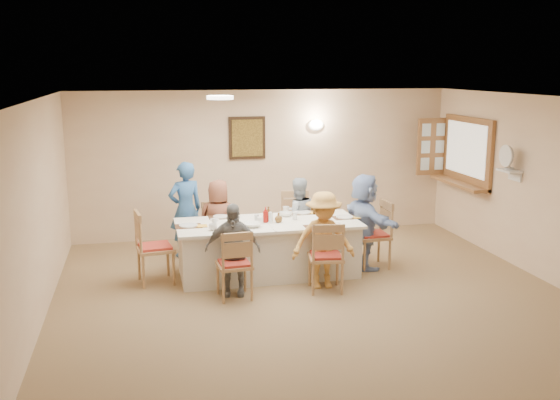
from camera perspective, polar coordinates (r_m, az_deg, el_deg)
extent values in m
plane|color=brown|center=(7.76, 3.79, -9.66)|extent=(7.00, 7.00, 0.00)
plane|color=beige|center=(10.73, -1.45, 3.37)|extent=(6.50, 0.00, 6.50)
plane|color=beige|center=(4.30, 17.63, -10.54)|extent=(6.50, 0.00, 6.50)
plane|color=beige|center=(7.18, -21.78, -1.82)|extent=(0.00, 7.00, 7.00)
plane|color=white|center=(7.22, 4.07, 9.12)|extent=(7.00, 7.00, 0.00)
cube|color=#352112|center=(10.59, -3.03, 5.69)|extent=(0.62, 0.04, 0.72)
cube|color=black|center=(10.56, -3.00, 5.68)|extent=(0.52, 0.02, 0.62)
ellipsoid|color=white|center=(10.81, 3.31, 6.88)|extent=(0.26, 0.09, 0.18)
cylinder|color=white|center=(8.48, -5.50, 9.31)|extent=(0.36, 0.36, 0.05)
cube|color=brown|center=(10.79, 16.76, 4.25)|extent=(0.06, 1.50, 1.15)
cube|color=brown|center=(10.81, 16.04, 1.49)|extent=(0.30, 1.50, 0.05)
cube|color=brown|center=(11.34, 13.73, 4.77)|extent=(0.55, 0.04, 1.00)
cube|color=white|center=(9.62, 20.23, 2.53)|extent=(0.22, 0.36, 0.03)
cube|color=silver|center=(8.77, -1.10, -4.43)|extent=(2.54, 1.07, 0.76)
imported|color=brown|center=(9.25, -5.61, -1.99)|extent=(0.78, 0.64, 1.26)
imported|color=#A0ACBA|center=(9.47, 1.61, -1.66)|extent=(0.66, 0.54, 1.25)
imported|color=gray|center=(7.96, -4.35, -4.52)|extent=(0.82, 0.58, 1.20)
imported|color=gold|center=(8.20, 3.98, -3.69)|extent=(0.90, 0.60, 1.29)
imported|color=#8EA8DC|center=(9.07, 7.72, -1.93)|extent=(1.43, 0.85, 1.39)
imported|color=#3365A7|center=(9.64, -8.63, -0.85)|extent=(0.73, 0.65, 1.48)
cube|color=#472B19|center=(8.16, -4.64, -2.92)|extent=(0.36, 0.27, 0.01)
cylinder|color=white|center=(8.16, -4.64, -2.85)|extent=(0.25, 0.25, 0.02)
cube|color=gold|center=(8.14, -3.34, -2.89)|extent=(0.13, 0.13, 0.01)
cube|color=#472B19|center=(8.41, 3.48, -2.46)|extent=(0.35, 0.26, 0.01)
cylinder|color=white|center=(8.41, 3.48, -2.39)|extent=(0.23, 0.23, 0.01)
cube|color=gold|center=(8.41, 4.75, -2.42)|extent=(0.14, 0.14, 0.01)
cube|color=#472B19|center=(8.97, -5.41, -1.57)|extent=(0.35, 0.26, 0.01)
cylinder|color=white|center=(8.97, -5.41, -1.51)|extent=(0.23, 0.23, 0.01)
cube|color=gold|center=(8.95, -4.23, -1.54)|extent=(0.13, 0.13, 0.01)
cube|color=#472B19|center=(9.20, 2.02, -1.19)|extent=(0.35, 0.26, 0.01)
cylinder|color=white|center=(9.19, 2.02, -1.13)|extent=(0.26, 0.26, 0.02)
cube|color=gold|center=(9.20, 3.18, -1.16)|extent=(0.15, 0.15, 0.01)
cube|color=#472B19|center=(8.52, -8.38, -2.38)|extent=(0.35, 0.26, 0.01)
cylinder|color=white|center=(8.52, -8.38, -2.32)|extent=(0.25, 0.25, 0.02)
cube|color=gold|center=(8.48, -7.14, -2.36)|extent=(0.14, 0.14, 0.01)
cube|color=#472B19|center=(8.95, 5.93, -1.61)|extent=(0.33, 0.24, 0.01)
cylinder|color=white|center=(8.95, 5.93, -1.55)|extent=(0.25, 0.25, 0.02)
cube|color=gold|center=(8.96, 7.12, -1.58)|extent=(0.14, 0.14, 0.01)
imported|color=white|center=(8.26, -6.15, -2.48)|extent=(0.19, 0.19, 0.09)
imported|color=white|center=(9.22, 0.55, -0.87)|extent=(0.17, 0.17, 0.09)
imported|color=white|center=(8.40, -2.51, -2.29)|extent=(0.25, 0.25, 0.06)
imported|color=white|center=(9.00, 0.55, -1.29)|extent=(0.25, 0.25, 0.06)
imported|color=#A0130D|center=(8.62, -1.32, -1.35)|extent=(0.15, 0.15, 0.22)
imported|color=brown|center=(8.72, -1.07, -1.24)|extent=(0.12, 0.12, 0.20)
imported|color=brown|center=(8.63, -0.13, -1.62)|extent=(0.17, 0.17, 0.14)
cylinder|color=silver|center=(8.67, -2.15, -1.64)|extent=(0.06, 0.06, 0.10)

